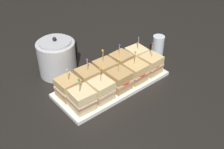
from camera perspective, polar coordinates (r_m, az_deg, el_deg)
ground_plane at (r=1.39m, az=0.00°, el=-2.23°), size 6.00×6.00×0.00m
serving_platter at (r=1.38m, az=0.00°, el=-1.93°), size 0.57×0.24×0.02m
sandwich_front_far_left at (r=1.21m, az=-6.05°, el=-5.08°), size 0.10×0.10×0.16m
sandwich_front_left at (r=1.26m, az=-2.19°, el=-3.16°), size 0.10×0.10×0.16m
sandwich_front_center at (r=1.32m, az=1.61°, el=-1.09°), size 0.10×0.10×0.16m
sandwich_front_right at (r=1.37m, az=4.86°, el=0.49°), size 0.10×0.10×0.16m
sandwich_front_far_right at (r=1.44m, az=7.91°, el=2.09°), size 0.10×0.10×0.17m
sandwich_back_far_left at (r=1.28m, az=-8.89°, el=-2.67°), size 0.10×0.10×0.15m
sandwich_back_left at (r=1.33m, az=-4.95°, el=-0.78°), size 0.10×0.10×0.16m
sandwich_back_center at (r=1.38m, az=-1.38°, el=0.93°), size 0.10×0.10×0.16m
sandwich_back_right at (r=1.44m, az=1.88°, el=2.50°), size 0.10×0.10×0.15m
sandwich_back_far_right at (r=1.50m, az=5.00°, el=3.81°), size 0.10×0.10×0.16m
kettle_steel at (r=1.45m, az=-11.10°, el=3.41°), size 0.21×0.19×0.21m
drinking_glass at (r=1.62m, az=9.35°, el=5.86°), size 0.07×0.07×0.12m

